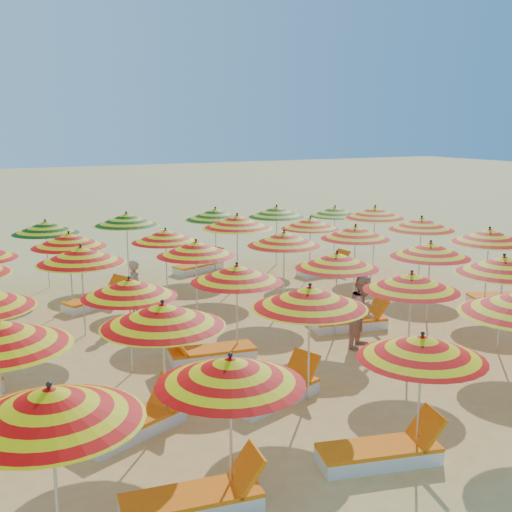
# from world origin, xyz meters

# --- Properties ---
(ground) EXTENTS (120.00, 120.00, 0.00)m
(ground) POSITION_xyz_m (0.00, 0.00, 0.00)
(ground) COLOR #F5C26D
(ground) RESTS_ON ground
(umbrella_0) EXTENTS (2.57, 2.57, 2.06)m
(umbrella_0) POSITION_xyz_m (-5.89, -6.09, 1.82)
(umbrella_0) COLOR silver
(umbrella_0) RESTS_ON ground
(umbrella_1) EXTENTS (2.43, 2.43, 1.95)m
(umbrella_1) POSITION_xyz_m (-3.75, -5.91, 1.72)
(umbrella_1) COLOR silver
(umbrella_1) RESTS_ON ground
(umbrella_2) EXTENTS (2.27, 2.27, 1.88)m
(umbrella_2) POSITION_xyz_m (-1.00, -6.22, 1.65)
(umbrella_2) COLOR silver
(umbrella_2) RESTS_ON ground
(umbrella_7) EXTENTS (2.31, 2.31, 2.04)m
(umbrella_7) POSITION_xyz_m (-3.77, -3.59, 1.80)
(umbrella_7) COLOR silver
(umbrella_7) RESTS_ON ground
(umbrella_8) EXTENTS (2.20, 2.20, 2.06)m
(umbrella_8) POSITION_xyz_m (-1.29, -3.83, 1.82)
(umbrella_8) COLOR silver
(umbrella_8) RESTS_ON ground
(umbrella_9) EXTENTS (1.90, 1.90, 1.94)m
(umbrella_9) POSITION_xyz_m (1.23, -3.46, 1.70)
(umbrella_9) COLOR silver
(umbrella_9) RESTS_ON ground
(umbrella_10) EXTENTS (2.58, 2.58, 2.07)m
(umbrella_10) POSITION_xyz_m (3.51, -3.62, 1.82)
(umbrella_10) COLOR silver
(umbrella_10) RESTS_ON ground
(umbrella_13) EXTENTS (1.99, 1.99, 1.89)m
(umbrella_13) POSITION_xyz_m (-3.58, -1.24, 1.66)
(umbrella_13) COLOR silver
(umbrella_13) RESTS_ON ground
(umbrella_14) EXTENTS (2.09, 2.09, 1.96)m
(umbrella_14) POSITION_xyz_m (-1.42, -1.37, 1.72)
(umbrella_14) COLOR silver
(umbrella_14) RESTS_ON ground
(umbrella_15) EXTENTS (2.25, 2.25, 1.95)m
(umbrella_15) POSITION_xyz_m (1.08, -1.24, 1.71)
(umbrella_15) COLOR silver
(umbrella_15) RESTS_ON ground
(umbrella_16) EXTENTS (2.22, 2.22, 1.98)m
(umbrella_16) POSITION_xyz_m (3.62, -1.40, 1.74)
(umbrella_16) COLOR silver
(umbrella_16) RESTS_ON ground
(umbrella_17) EXTENTS (2.42, 2.42, 2.10)m
(umbrella_17) POSITION_xyz_m (5.85, -1.11, 1.84)
(umbrella_17) COLOR silver
(umbrella_17) RESTS_ON ground
(umbrella_19) EXTENTS (2.16, 2.16, 2.08)m
(umbrella_19) POSITION_xyz_m (-3.85, 1.40, 1.83)
(umbrella_19) COLOR silver
(umbrella_19) RESTS_ON ground
(umbrella_20) EXTENTS (2.01, 2.01, 1.99)m
(umbrella_20) POSITION_xyz_m (-1.19, 1.26, 1.76)
(umbrella_20) COLOR silver
(umbrella_20) RESTS_ON ground
(umbrella_21) EXTENTS (2.46, 2.46, 2.04)m
(umbrella_21) POSITION_xyz_m (1.20, 1.24, 1.79)
(umbrella_21) COLOR silver
(umbrella_21) RESTS_ON ground
(umbrella_22) EXTENTS (2.33, 2.33, 2.02)m
(umbrella_22) POSITION_xyz_m (3.44, 1.27, 1.77)
(umbrella_22) COLOR silver
(umbrella_22) RESTS_ON ground
(umbrella_23) EXTENTS (2.10, 2.10, 2.08)m
(umbrella_23) POSITION_xyz_m (5.81, 1.33, 1.83)
(umbrella_23) COLOR silver
(umbrella_23) RESTS_ON ground
(umbrella_25) EXTENTS (2.34, 2.34, 2.02)m
(umbrella_25) POSITION_xyz_m (-3.62, 3.68, 1.78)
(umbrella_25) COLOR silver
(umbrella_25) RESTS_ON ground
(umbrella_26) EXTENTS (2.00, 2.00, 1.93)m
(umbrella_26) POSITION_xyz_m (-1.12, 3.56, 1.70)
(umbrella_26) COLOR silver
(umbrella_26) RESTS_ON ground
(umbrella_27) EXTENTS (2.27, 2.27, 2.17)m
(umbrella_27) POSITION_xyz_m (1.10, 3.71, 1.91)
(umbrella_27) COLOR silver
(umbrella_27) RESTS_ON ground
(umbrella_28) EXTENTS (1.91, 1.91, 1.89)m
(umbrella_28) POSITION_xyz_m (3.64, 3.83, 1.66)
(umbrella_28) COLOR silver
(umbrella_28) RESTS_ON ground
(umbrella_29) EXTENTS (2.53, 2.53, 2.12)m
(umbrella_29) POSITION_xyz_m (5.95, 3.63, 1.86)
(umbrella_29) COLOR silver
(umbrella_29) RESTS_ON ground
(umbrella_31) EXTENTS (2.43, 2.43, 2.00)m
(umbrella_31) POSITION_xyz_m (-3.76, 6.15, 1.76)
(umbrella_31) COLOR silver
(umbrella_31) RESTS_ON ground
(umbrella_32) EXTENTS (2.50, 2.50, 2.08)m
(umbrella_32) POSITION_xyz_m (-1.42, 6.10, 1.83)
(umbrella_32) COLOR silver
(umbrella_32) RESTS_ON ground
(umbrella_33) EXTENTS (2.52, 2.52, 2.08)m
(umbrella_33) POSITION_xyz_m (1.41, 5.91, 1.83)
(umbrella_33) COLOR silver
(umbrella_33) RESTS_ON ground
(umbrella_34) EXTENTS (1.98, 1.98, 2.03)m
(umbrella_34) POSITION_xyz_m (3.59, 5.80, 1.79)
(umbrella_34) COLOR silver
(umbrella_34) RESTS_ON ground
(umbrella_35) EXTENTS (1.87, 1.87, 1.88)m
(umbrella_35) POSITION_xyz_m (5.92, 5.79, 1.65)
(umbrella_35) COLOR silver
(umbrella_35) RESTS_ON ground
(lounger_0) EXTENTS (1.80, 0.84, 0.69)m
(lounger_0) POSITION_xyz_m (-4.26, -5.95, 0.15)
(lounger_0) COLOR white
(lounger_0) RESTS_ON ground
(lounger_1) EXTENTS (1.82, 0.99, 0.69)m
(lounger_1) POSITION_xyz_m (-1.51, -6.08, 0.15)
(lounger_1) COLOR white
(lounger_1) RESTS_ON ground
(lounger_4) EXTENTS (1.82, 1.17, 0.69)m
(lounger_4) POSITION_xyz_m (-4.27, -3.64, 0.15)
(lounger_4) COLOR white
(lounger_4) RESTS_ON ground
(lounger_5) EXTENTS (1.83, 1.07, 0.69)m
(lounger_5) POSITION_xyz_m (-1.79, -3.64, 0.15)
(lounger_5) COLOR white
(lounger_5) RESTS_ON ground
(lounger_7) EXTENTS (1.80, 0.85, 0.69)m
(lounger_7) POSITION_xyz_m (-2.02, -1.36, 0.15)
(lounger_7) COLOR white
(lounger_7) RESTS_ON ground
(lounger_8) EXTENTS (1.81, 0.92, 0.69)m
(lounger_8) POSITION_xyz_m (1.68, -1.01, 0.15)
(lounger_8) COLOR white
(lounger_8) RESTS_ON ground
(lounger_9) EXTENTS (1.83, 1.15, 0.69)m
(lounger_9) POSITION_xyz_m (6.45, -1.18, 0.15)
(lounger_9) COLOR white
(lounger_9) RESTS_ON ground
(lounger_11) EXTENTS (1.82, 1.19, 0.69)m
(lounger_11) POSITION_xyz_m (-3.03, 3.56, 0.15)
(lounger_11) COLOR white
(lounger_11) RESTS_ON ground
(lounger_12) EXTENTS (1.78, 0.73, 0.69)m
(lounger_12) POSITION_xyz_m (4.24, 3.90, 0.15)
(lounger_12) COLOR white
(lounger_12) RESTS_ON ground
(lounger_13) EXTENTS (1.83, 1.09, 0.69)m
(lounger_13) POSITION_xyz_m (0.91, 6.09, 0.15)
(lounger_13) COLOR white
(lounger_13) RESTS_ON ground
(beachgoer_a) EXTENTS (0.40, 0.56, 1.45)m
(beachgoer_a) POSITION_xyz_m (-2.43, 2.11, 0.73)
(beachgoer_a) COLOR tan
(beachgoer_a) RESTS_ON ground
(beachgoer_b) EXTENTS (0.95, 0.88, 1.56)m
(beachgoer_b) POSITION_xyz_m (1.17, -2.10, 0.78)
(beachgoer_b) COLOR tan
(beachgoer_b) RESTS_ON ground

